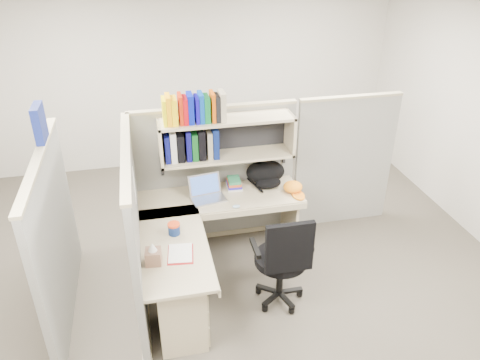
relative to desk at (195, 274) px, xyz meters
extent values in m
plane|color=#39342C|center=(0.41, 0.29, -0.44)|extent=(6.00, 6.00, 0.00)
plane|color=#B9B2A7|center=(0.41, 3.29, 0.91)|extent=(6.00, 0.00, 6.00)
plane|color=silver|center=(0.41, 0.29, 2.26)|extent=(6.00, 6.00, 0.00)
cube|color=slate|center=(0.41, 1.19, 0.36)|extent=(1.80, 0.06, 1.60)
cube|color=gray|center=(0.41, 1.19, 1.18)|extent=(1.80, 0.08, 0.03)
cube|color=slate|center=(-0.49, 0.29, 0.36)|extent=(0.06, 1.80, 1.60)
cube|color=gray|center=(-0.49, 0.29, 1.18)|extent=(0.08, 1.80, 0.03)
cube|color=slate|center=(-1.19, 0.29, 0.36)|extent=(0.06, 1.80, 1.60)
cube|color=slate|center=(1.96, 1.19, 0.36)|extent=(1.20, 0.06, 1.60)
cube|color=navy|center=(-1.19, 0.64, 1.35)|extent=(0.07, 0.27, 0.32)
cube|color=white|center=(-0.46, 0.44, 0.76)|extent=(0.00, 0.21, 0.28)
cube|color=tan|center=(0.51, 0.99, 1.11)|extent=(1.40, 0.34, 0.03)
cube|color=tan|center=(0.51, 0.99, 0.70)|extent=(1.40, 0.34, 0.03)
cube|color=tan|center=(-0.18, 0.99, 0.90)|extent=(0.03, 0.34, 0.44)
cube|color=tan|center=(1.19, 0.99, 0.90)|extent=(0.03, 0.34, 0.44)
cube|color=black|center=(0.51, 1.15, 0.90)|extent=(1.38, 0.01, 0.41)
cube|color=#E4D504|center=(-0.11, 0.97, 1.25)|extent=(0.03, 0.20, 0.26)
cube|color=#FFA705|center=(-0.07, 0.97, 1.27)|extent=(0.05, 0.20, 0.29)
cube|color=yellow|center=(-0.02, 0.97, 1.25)|extent=(0.06, 0.20, 0.26)
cube|color=#AA1F06|center=(0.05, 0.97, 1.27)|extent=(0.04, 0.20, 0.29)
cube|color=#A9060F|center=(0.09, 0.97, 1.25)|extent=(0.05, 0.20, 0.26)
cube|color=#05149C|center=(0.14, 0.97, 1.27)|extent=(0.06, 0.20, 0.29)
cube|color=#0D059C|center=(0.21, 0.97, 1.25)|extent=(0.04, 0.20, 0.26)
cube|color=#053698|center=(0.25, 0.97, 1.27)|extent=(0.04, 0.20, 0.29)
cube|color=#076027|center=(0.30, 0.97, 1.25)|extent=(0.06, 0.20, 0.26)
cube|color=#CA4B04|center=(0.36, 0.97, 1.27)|extent=(0.04, 0.20, 0.29)
cube|color=black|center=(0.41, 0.97, 1.25)|extent=(0.05, 0.20, 0.26)
cube|color=tan|center=(0.46, 0.97, 1.27)|extent=(0.06, 0.20, 0.29)
cube|color=#070B4E|center=(-0.11, 1.01, 0.86)|extent=(0.05, 0.24, 0.29)
cube|color=silver|center=(-0.05, 1.01, 0.87)|extent=(0.06, 0.24, 0.32)
cube|color=black|center=(0.02, 1.01, 0.86)|extent=(0.07, 0.24, 0.29)
cube|color=#08074F|center=(0.10, 1.01, 0.87)|extent=(0.05, 0.24, 0.32)
cube|color=#094014|center=(0.17, 1.01, 0.86)|extent=(0.06, 0.24, 0.29)
cube|color=black|center=(0.24, 1.01, 0.87)|extent=(0.07, 0.24, 0.32)
cube|color=gray|center=(0.32, 1.01, 0.86)|extent=(0.05, 0.24, 0.29)
cube|color=#081651|center=(0.38, 1.01, 0.87)|extent=(0.06, 0.24, 0.32)
cube|color=tan|center=(0.41, 0.86, 0.28)|extent=(1.74, 0.60, 0.03)
cube|color=tan|center=(-0.16, 0.09, 0.28)|extent=(0.60, 1.34, 0.03)
cube|color=tan|center=(0.41, 0.56, 0.24)|extent=(1.74, 0.02, 0.07)
cube|color=tan|center=(0.14, 0.09, 0.24)|extent=(0.02, 1.34, 0.07)
cube|color=tan|center=(-0.16, -0.26, -0.10)|extent=(0.40, 0.55, 0.68)
cube|color=gray|center=(0.05, -0.26, 0.10)|extent=(0.02, 0.50, 0.16)
cube|color=gray|center=(0.05, -0.26, -0.08)|extent=(0.02, 0.50, 0.16)
cube|color=gray|center=(0.05, -0.26, -0.30)|extent=(0.02, 0.50, 0.22)
cube|color=#B2B2B7|center=(0.06, -0.26, 0.10)|extent=(0.01, 0.12, 0.01)
cube|color=tan|center=(1.21, 0.89, -0.09)|extent=(0.03, 0.55, 0.70)
cylinder|color=navy|center=(-0.14, 0.27, 0.34)|extent=(0.11, 0.11, 0.10)
cylinder|color=#ED3F16|center=(-0.14, 0.27, 0.40)|extent=(0.12, 0.12, 0.02)
ellipsoid|color=#8CABC7|center=(0.52, 0.59, 0.31)|extent=(0.09, 0.07, 0.03)
cylinder|color=white|center=(0.34, 1.02, 0.34)|extent=(0.08, 0.08, 0.11)
cylinder|color=black|center=(0.82, -0.04, 0.07)|extent=(0.50, 0.50, 0.08)
cube|color=black|center=(0.82, -0.27, 0.37)|extent=(0.44, 0.06, 0.50)
cylinder|color=black|center=(0.82, -0.04, -0.13)|extent=(0.07, 0.07, 0.44)
cylinder|color=black|center=(0.82, -0.04, -0.38)|extent=(0.48, 0.48, 0.11)
cube|color=black|center=(0.57, -0.04, 0.24)|extent=(0.05, 0.28, 0.04)
cube|color=black|center=(1.07, -0.04, 0.24)|extent=(0.05, 0.28, 0.04)
camera|label=1|loc=(-0.31, -3.39, 2.85)|focal=35.00mm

